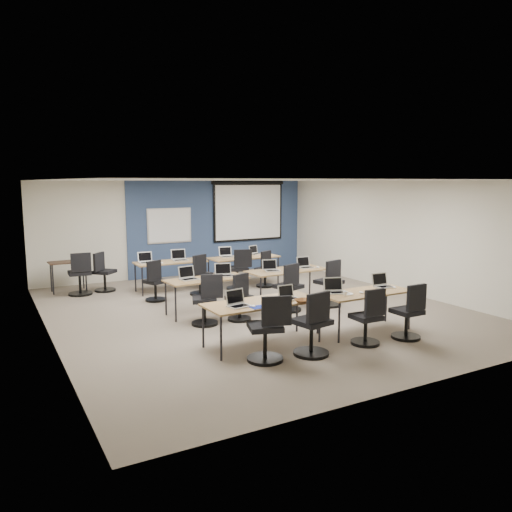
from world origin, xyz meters
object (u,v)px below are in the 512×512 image
task_chair_3 (409,316)px  laptop_7 (305,265)px  task_chair_7 (330,287)px  training_table_front_left (262,304)px  task_chair_4 (206,304)px  laptop_4 (188,276)px  task_chair_9 (200,278)px  laptop_9 (180,258)px  training_table_back_right (244,258)px  task_chair_8 (155,284)px  task_chair_11 (265,272)px  whiteboard (170,226)px  laptop_1 (288,296)px  laptop_6 (271,268)px  laptop_2 (336,289)px  spare_chair_a (103,275)px  spare_chair_b (80,277)px  projector_screen (249,208)px  laptop_8 (146,260)px  training_table_front_right (365,294)px  task_chair_2 (368,322)px  training_table_mid_right (287,272)px  laptop_10 (227,254)px  training_table_mid_left (207,281)px  training_table_back_left (171,263)px  laptop_0 (238,302)px  task_chair_1 (313,329)px  task_chair_0 (268,334)px  task_chair_5 (240,301)px  task_chair_10 (239,273)px  laptop_5 (225,273)px  laptop_11 (255,252)px  task_chair_6 (289,291)px  laptop_3 (383,284)px

task_chair_3 → laptop_7: (0.11, 3.28, 0.39)m
task_chair_3 → task_chair_7: task_chair_7 is taller
training_table_front_left → task_chair_4: bearing=101.6°
laptop_4 → task_chair_9: 1.82m
laptop_9 → training_table_back_right: bearing=0.7°
task_chair_4 → task_chair_8: bearing=117.4°
training_table_front_left → training_table_back_right: bearing=64.5°
task_chair_4 → task_chair_11: 3.62m
whiteboard → laptop_1: 6.55m
task_chair_3 → laptop_6: 3.41m
laptop_2 → laptop_1: bearing=-160.5°
spare_chair_a → spare_chair_b: 0.58m
projector_screen → laptop_2: size_ratio=6.91×
laptop_8 → training_table_front_right: bearing=-59.8°
task_chair_2 → task_chair_3: size_ratio=0.99×
training_table_mid_right → laptop_10: size_ratio=5.32×
laptop_9 → training_table_mid_left: bearing=-89.2°
laptop_9 → training_table_front_left: bearing=-85.3°
training_table_front_right → training_table_mid_right: 2.57m
training_table_mid_left → laptop_4: laptop_4 is taller
task_chair_11 → training_table_back_right: bearing=94.8°
training_table_back_left → laptop_0: bearing=-95.8°
training_table_back_right → task_chair_1: task_chair_1 is taller
training_table_back_left → training_table_mid_left: bearing=-91.1°
projector_screen → laptop_4: bearing=-131.0°
laptop_9 → task_chair_9: 0.96m
task_chair_0 → task_chair_5: size_ratio=1.08×
laptop_0 → task_chair_5: size_ratio=0.36×
task_chair_2 → spare_chair_a: size_ratio=0.98×
projector_screen → laptop_0: projector_screen is taller
task_chair_3 → task_chair_11: (-0.01, 4.88, -0.01)m
task_chair_2 → task_chair_10: 4.84m
laptop_7 → laptop_9: (-2.12, 2.42, 0.00)m
task_chair_3 → task_chair_8: size_ratio=1.03×
task_chair_7 → task_chair_8: 3.88m
projector_screen → task_chair_11: size_ratio=2.53×
laptop_5 → laptop_6: laptop_5 is taller
training_table_front_right → laptop_0: size_ratio=5.08×
laptop_8 → task_chair_4: bearing=-83.3°
training_table_front_right → laptop_10: laptop_10 is taller
whiteboard → spare_chair_b: 3.09m
laptop_2 → laptop_8: size_ratio=1.02×
task_chair_3 → training_table_mid_right: bearing=96.5°
whiteboard → spare_chair_b: bearing=-155.4°
whiteboard → laptop_11: whiteboard is taller
laptop_6 → task_chair_6: bearing=-73.7°
laptop_0 → task_chair_6: 2.67m
task_chair_5 → training_table_back_left: bearing=76.7°
training_table_back_left → laptop_1: 4.78m
laptop_3 → laptop_2: bearing=-178.7°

